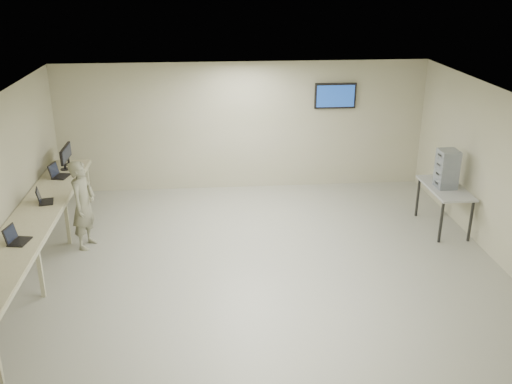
{
  "coord_description": "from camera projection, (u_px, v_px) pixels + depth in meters",
  "views": [
    {
      "loc": [
        -0.76,
        -8.56,
        4.59
      ],
      "look_at": [
        0.0,
        0.2,
        1.15
      ],
      "focal_mm": 40.0,
      "sensor_mm": 36.0,
      "label": 1
    }
  ],
  "objects": [
    {
      "name": "side_table",
      "position": [
        445.0,
        191.0,
        10.58
      ],
      "size": [
        0.65,
        1.39,
        0.83
      ],
      "color": "#A6A6A6",
      "rests_on": "ground"
    },
    {
      "name": "laptop_2",
      "position": [
        43.0,
        199.0,
        9.65
      ],
      "size": [
        0.32,
        0.36,
        0.25
      ],
      "rotation": [
        0.0,
        0.0,
        0.21
      ],
      "color": "black",
      "rests_on": "workbench"
    },
    {
      "name": "monitor_near",
      "position": [
        64.0,
        157.0,
        11.18
      ],
      "size": [
        0.19,
        0.43,
        0.42
      ],
      "color": "black",
      "rests_on": "workbench"
    },
    {
      "name": "room",
      "position": [
        259.0,
        180.0,
        9.22
      ],
      "size": [
        8.01,
        7.01,
        2.81
      ],
      "color": "#9D9C94",
      "rests_on": "ground"
    },
    {
      "name": "soldier",
      "position": [
        83.0,
        205.0,
        9.86
      ],
      "size": [
        0.52,
        0.66,
        1.59
      ],
      "primitive_type": "imported",
      "rotation": [
        0.0,
        0.0,
        1.3
      ],
      "color": "slate",
      "rests_on": "ground"
    },
    {
      "name": "storage_bins",
      "position": [
        447.0,
        169.0,
        10.43
      ],
      "size": [
        0.34,
        0.38,
        0.71
      ],
      "color": "#8992A0",
      "rests_on": "side_table"
    },
    {
      "name": "monitor_far",
      "position": [
        68.0,
        152.0,
        11.48
      ],
      "size": [
        0.19,
        0.43,
        0.42
      ],
      "color": "black",
      "rests_on": "workbench"
    },
    {
      "name": "laptop_1",
      "position": [
        16.0,
        238.0,
        8.24
      ],
      "size": [
        0.33,
        0.37,
        0.26
      ],
      "rotation": [
        0.0,
        0.0,
        -0.19
      ],
      "color": "black",
      "rests_on": "workbench"
    },
    {
      "name": "workbench",
      "position": [
        33.0,
        222.0,
        9.09
      ],
      "size": [
        0.76,
        6.0,
        0.9
      ],
      "color": "beige",
      "rests_on": "ground"
    },
    {
      "name": "laptop_3",
      "position": [
        58.0,
        174.0,
        10.83
      ],
      "size": [
        0.36,
        0.4,
        0.27
      ],
      "rotation": [
        0.0,
        0.0,
        -0.22
      ],
      "color": "black",
      "rests_on": "workbench"
    }
  ]
}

